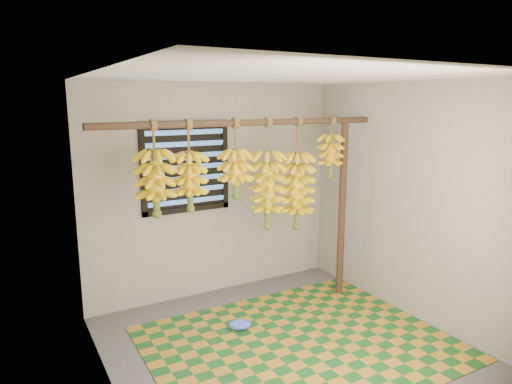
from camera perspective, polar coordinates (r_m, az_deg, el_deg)
floor at (r=4.39m, az=3.76°, el=-18.90°), size 3.00×3.00×0.01m
ceiling at (r=3.81m, az=4.23°, el=14.33°), size 3.00×3.00×0.01m
wall_back at (r=5.22m, az=-5.20°, el=0.15°), size 3.00×0.01×2.40m
wall_left at (r=3.37m, az=-18.04°, el=-6.56°), size 0.01×3.00×2.40m
wall_right at (r=4.90m, az=18.80°, el=-1.11°), size 0.01×3.00×2.40m
window at (r=5.01m, az=-8.77°, el=3.09°), size 1.00×0.04×1.00m
hanging_pole at (r=4.40m, az=-0.98°, el=8.66°), size 3.00×0.06×0.06m
support_post at (r=5.22m, az=10.69°, el=-2.23°), size 0.08×0.08×2.00m
woven_mat at (r=4.45m, az=5.45°, el=-18.32°), size 2.70×2.17×0.01m
plastic_bag at (r=4.64m, az=-2.04°, el=-16.23°), size 0.27×0.23×0.09m
banana_bunch_a at (r=4.10m, az=-12.44°, el=1.09°), size 0.35×0.35×0.85m
banana_bunch_b at (r=4.20m, az=-8.27°, el=1.31°), size 0.32×0.32×0.85m
banana_bunch_c at (r=4.39m, az=-2.57°, el=2.37°), size 0.32×0.32×0.76m
banana_bunch_d at (r=4.59m, az=1.44°, el=0.29°), size 0.35×0.35×1.12m
banana_bunch_e at (r=4.79m, az=5.15°, el=0.15°), size 0.36×0.36×1.18m
banana_bunch_f at (r=5.00m, az=9.28°, el=4.45°), size 0.28×0.28×0.68m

